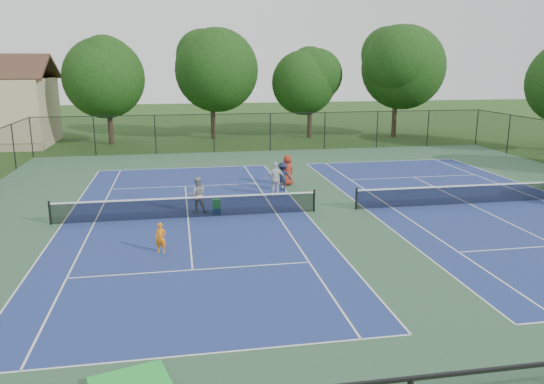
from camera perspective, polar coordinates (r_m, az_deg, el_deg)
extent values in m
plane|color=#234716|center=(25.66, 6.80, -1.99)|extent=(140.00, 140.00, 0.00)
cube|color=#2E5236|center=(25.66, 6.80, -1.98)|extent=(36.00, 36.00, 0.01)
cube|color=navy|center=(24.60, -9.02, -2.74)|extent=(10.97, 23.77, 0.00)
cube|color=white|center=(36.16, -9.48, 2.56)|extent=(10.97, 0.06, 0.00)
cube|color=white|center=(13.61, -7.76, -16.91)|extent=(10.97, 0.06, 0.00)
cube|color=white|center=(25.14, -21.64, -3.20)|extent=(0.06, 23.77, 0.00)
cube|color=white|center=(25.27, 3.51, -2.13)|extent=(0.06, 23.77, 0.00)
cube|color=white|center=(24.89, -18.55, -3.10)|extent=(0.06, 23.77, 0.00)
cube|color=white|center=(24.99, 0.45, -2.29)|extent=(0.06, 23.77, 0.00)
cube|color=white|center=(30.79, -9.31, 0.62)|extent=(8.23, 0.06, 0.00)
cube|color=white|center=(18.55, -8.54, -8.29)|extent=(8.23, 0.06, 0.00)
cube|color=white|center=(24.60, -9.02, -2.73)|extent=(0.06, 12.80, 0.00)
cylinder|color=black|center=(25.10, -22.78, -2.09)|extent=(0.10, 0.10, 1.07)
cylinder|color=black|center=(25.24, 4.55, -0.94)|extent=(0.10, 0.10, 1.07)
cube|color=black|center=(24.48, -9.06, -1.71)|extent=(11.90, 0.01, 0.90)
cube|color=white|center=(24.35, -9.11, -0.62)|extent=(11.90, 0.04, 0.07)
cube|color=navy|center=(28.46, 20.42, -1.18)|extent=(10.97, 23.77, 0.00)
cube|color=white|center=(38.89, 11.64, 3.25)|extent=(10.97, 0.06, 0.00)
cube|color=white|center=(26.13, 9.98, -1.78)|extent=(0.06, 23.77, 0.00)
cube|color=white|center=(26.63, 12.75, -1.63)|extent=(0.06, 23.77, 0.00)
cube|color=white|center=(30.73, 27.05, -0.76)|extent=(0.06, 23.77, 0.00)
cube|color=white|center=(33.95, 15.02, 1.55)|extent=(8.23, 0.06, 0.00)
cube|color=white|center=(28.46, 20.42, -1.17)|extent=(0.06, 12.80, 0.00)
cylinder|color=black|center=(25.85, 9.06, -0.72)|extent=(0.10, 0.10, 1.07)
cube|color=black|center=(28.35, 20.50, -0.28)|extent=(11.90, 0.01, 0.90)
cube|color=white|center=(28.24, 20.58, 0.66)|extent=(11.90, 0.04, 0.07)
cylinder|color=black|center=(43.30, -24.47, 5.35)|extent=(0.08, 0.08, 3.00)
cylinder|color=black|center=(42.41, -18.55, 5.71)|extent=(0.08, 0.08, 3.00)
cylinder|color=black|center=(41.99, -12.44, 6.03)|extent=(0.08, 0.08, 3.00)
cylinder|color=black|center=(42.05, -6.27, 6.28)|extent=(0.08, 0.08, 3.00)
cylinder|color=black|center=(42.59, -0.19, 6.46)|extent=(0.08, 0.08, 3.00)
cylinder|color=black|center=(43.59, 5.69, 6.56)|extent=(0.08, 0.08, 3.00)
cylinder|color=black|center=(45.02, 11.25, 6.59)|extent=(0.08, 0.08, 3.00)
cylinder|color=black|center=(46.83, 16.42, 6.57)|extent=(0.08, 0.08, 3.00)
cylinder|color=black|center=(49.00, 21.17, 6.50)|extent=(0.08, 0.08, 3.00)
cylinder|color=black|center=(45.24, 24.09, 5.70)|extent=(0.08, 0.08, 3.00)
cylinder|color=black|center=(38.99, -26.03, 4.38)|extent=(0.08, 0.08, 3.00)
cube|color=black|center=(42.59, -0.19, 6.46)|extent=(36.00, 0.01, 3.00)
cube|color=black|center=(42.42, -0.19, 8.47)|extent=(36.00, 0.05, 0.05)
cylinder|color=#2D2116|center=(48.21, -17.01, 7.19)|extent=(0.44, 0.44, 3.78)
sphere|color=#0E360F|center=(47.96, -17.33, 11.65)|extent=(6.80, 6.80, 6.80)
sphere|color=#0E360F|center=(47.95, -17.39, 12.44)|extent=(5.58, 5.58, 5.58)
sphere|color=#0E360F|center=(47.94, -17.44, 13.23)|extent=(4.35, 4.35, 4.35)
cylinder|color=#2D2116|center=(49.95, -6.37, 8.12)|extent=(0.44, 0.44, 4.14)
sphere|color=#0E360F|center=(49.72, -6.50, 12.89)|extent=(7.60, 7.60, 7.60)
sphere|color=#0E360F|center=(49.71, -6.52, 13.61)|extent=(6.23, 6.23, 6.23)
sphere|color=#0E360F|center=(49.72, -6.54, 14.33)|extent=(4.86, 4.86, 4.86)
cylinder|color=#2D2116|center=(50.41, 4.08, 7.81)|extent=(0.44, 0.44, 3.42)
sphere|color=#0E360F|center=(50.17, 4.14, 11.63)|extent=(6.00, 6.00, 6.00)
sphere|color=#0E360F|center=(50.15, 4.16, 12.43)|extent=(4.92, 4.92, 4.92)
sphere|color=#0E360F|center=(50.14, 4.17, 13.23)|extent=(3.84, 3.84, 3.84)
cylinder|color=#2D2116|center=(51.98, 13.03, 8.17)|extent=(0.44, 0.44, 4.32)
sphere|color=#0E360F|center=(51.76, 13.30, 12.91)|extent=(7.80, 7.80, 7.80)
sphere|color=#0E360F|center=(51.76, 13.33, 13.59)|extent=(6.40, 6.40, 6.40)
sphere|color=#0E360F|center=(51.76, 13.37, 14.27)|extent=(4.99, 4.99, 4.99)
imported|color=orange|center=(20.20, -11.88, -4.86)|extent=(0.48, 0.38, 1.16)
imported|color=#939396|center=(25.16, -8.02, -0.31)|extent=(0.85, 0.67, 1.73)
imported|color=silver|center=(28.08, 0.37, 1.41)|extent=(1.11, 0.56, 1.83)
imported|color=#191F37|center=(29.33, 1.13, 1.70)|extent=(1.05, 0.64, 1.59)
imported|color=maroon|center=(30.58, 1.68, 2.37)|extent=(1.03, 0.93, 1.77)
cube|color=#154590|center=(25.00, -5.97, -2.04)|extent=(0.40, 0.33, 0.29)
cube|color=green|center=(24.91, -5.99, -1.25)|extent=(0.35, 0.29, 0.43)
cube|color=green|center=(12.73, -15.07, -19.28)|extent=(1.89, 1.48, 0.16)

